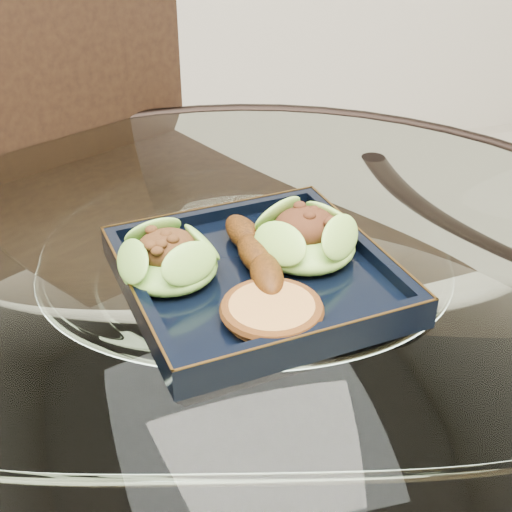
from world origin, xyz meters
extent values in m
cylinder|color=white|center=(0.00, 0.00, 0.76)|extent=(1.10, 1.10, 0.01)
torus|color=black|center=(0.00, 0.00, 0.76)|extent=(1.13, 1.13, 0.02)
cylinder|color=black|center=(0.28, 0.28, 0.38)|extent=(0.04, 0.04, 0.75)
cylinder|color=black|center=(-0.28, 0.28, 0.38)|extent=(0.04, 0.04, 0.75)
cube|color=#301D10|center=(-0.06, 0.34, 0.48)|extent=(0.57, 0.57, 0.04)
cube|color=#301D10|center=(-0.14, 0.52, 0.75)|extent=(0.38, 0.20, 0.47)
cylinder|color=#301D10|center=(0.18, 0.25, 0.23)|extent=(0.03, 0.03, 0.46)
cylinder|color=#301D10|center=(-0.30, 0.43, 0.23)|extent=(0.03, 0.03, 0.46)
cylinder|color=#301D10|center=(0.03, 0.58, 0.23)|extent=(0.03, 0.03, 0.46)
cube|color=black|center=(0.01, -0.01, 0.77)|extent=(0.30, 0.30, 0.02)
ellipsoid|color=#52962B|center=(-0.08, 0.01, 0.80)|extent=(0.11, 0.11, 0.04)
ellipsoid|color=#529A2C|center=(0.07, 0.01, 0.80)|extent=(0.12, 0.12, 0.04)
ellipsoid|color=#5E2E09|center=(0.01, 0.01, 0.80)|extent=(0.04, 0.16, 0.03)
cylinder|color=#B5813C|center=(0.00, -0.09, 0.79)|extent=(0.09, 0.09, 0.02)
camera|label=1|loc=(-0.17, -0.61, 1.19)|focal=50.00mm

